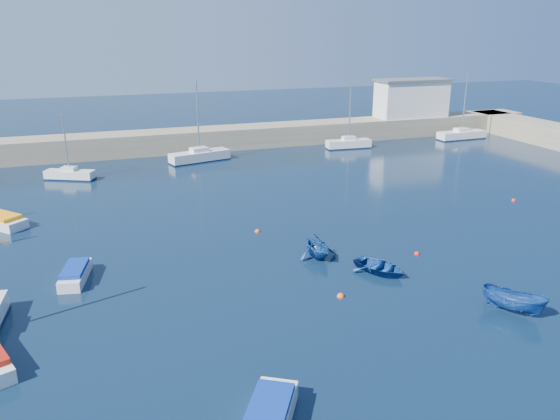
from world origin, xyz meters
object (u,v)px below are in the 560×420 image
object	(u,v)px
sailboat_6	(200,156)
motorboat_3	(268,420)
harbor_office	(411,99)
sailboat_7	(348,144)
dinghy_right	(514,301)
dinghy_center	(380,267)
sailboat_8	(461,135)
motorboat_1	(75,274)
dinghy_left	(317,246)
sailboat_5	(70,174)

from	to	relation	value
sailboat_6	motorboat_3	world-z (taller)	sailboat_6
sailboat_6	harbor_office	bearing A→B (deg)	-92.67
sailboat_7	dinghy_right	size ratio (longest dim) A/B	2.22
sailboat_7	dinghy_center	world-z (taller)	sailboat_7
motorboat_3	dinghy_center	world-z (taller)	motorboat_3
harbor_office	sailboat_8	xyz separation A→B (m)	(5.14, -5.17, -4.49)
motorboat_1	dinghy_right	xyz separation A→B (m)	(22.51, -12.08, 0.24)
harbor_office	sailboat_6	world-z (taller)	sailboat_6
dinghy_center	sailboat_7	bearing A→B (deg)	39.05
dinghy_right	dinghy_center	bearing A→B (deg)	88.16
sailboat_8	motorboat_1	distance (m)	58.47
sailboat_8	dinghy_center	distance (m)	47.45
motorboat_1	dinghy_left	size ratio (longest dim) A/B	1.28
harbor_office	sailboat_7	xyz separation A→B (m)	(-12.36, -5.51, -4.49)
sailboat_8	dinghy_left	size ratio (longest dim) A/B	2.97
sailboat_6	sailboat_8	size ratio (longest dim) A/B	1.01
harbor_office	sailboat_7	bearing A→B (deg)	-155.97
motorboat_3	dinghy_center	size ratio (longest dim) A/B	1.33
sailboat_7	sailboat_8	bearing A→B (deg)	-84.76
sailboat_6	dinghy_center	distance (m)	34.00
harbor_office	sailboat_5	size ratio (longest dim) A/B	1.50
harbor_office	sailboat_5	distance (m)	47.18
sailboat_5	sailboat_8	xyz separation A→B (m)	(51.05, 4.71, 0.08)
sailboat_6	motorboat_1	size ratio (longest dim) A/B	2.34
dinghy_left	dinghy_right	bearing A→B (deg)	-60.49
motorboat_3	dinghy_right	bearing A→B (deg)	46.72
sailboat_5	sailboat_7	bearing A→B (deg)	-56.41
sailboat_6	motorboat_1	world-z (taller)	sailboat_6
sailboat_7	harbor_office	bearing A→B (deg)	-61.85
sailboat_7	sailboat_8	distance (m)	17.51
motorboat_1	dinghy_right	world-z (taller)	dinghy_right
dinghy_left	motorboat_3	bearing A→B (deg)	-124.00
harbor_office	sailboat_7	world-z (taller)	sailboat_7
sailboat_7	motorboat_3	distance (m)	52.59
sailboat_7	dinghy_left	bearing A→B (deg)	154.72
dinghy_center	motorboat_3	bearing A→B (deg)	-162.61
motorboat_1	dinghy_right	bearing A→B (deg)	-16.44
dinghy_center	dinghy_left	world-z (taller)	dinghy_left
sailboat_7	dinghy_right	world-z (taller)	sailboat_7
harbor_office	dinghy_left	xyz separation A→B (m)	(-29.83, -36.51, -4.29)
harbor_office	sailboat_6	size ratio (longest dim) A/B	1.09
harbor_office	motorboat_1	xyz separation A→B (m)	(-45.21, -34.89, -4.67)
dinghy_right	sailboat_8	bearing A→B (deg)	22.57
sailboat_7	dinghy_right	bearing A→B (deg)	170.12
motorboat_1	dinghy_center	distance (m)	18.92
sailboat_6	dinghy_left	bearing A→B (deg)	169.74
sailboat_5	sailboat_8	distance (m)	51.26
motorboat_1	motorboat_3	bearing A→B (deg)	-54.96
harbor_office	dinghy_center	distance (m)	48.55
motorboat_3	dinghy_left	distance (m)	17.01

